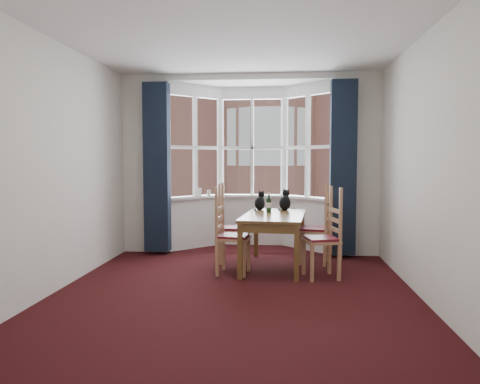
# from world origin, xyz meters

# --- Properties ---
(floor) EXTENTS (4.50, 4.50, 0.00)m
(floor) POSITION_xyz_m (0.00, 0.00, 0.00)
(floor) COLOR black
(floor) RESTS_ON ground
(ceiling) EXTENTS (4.50, 4.50, 0.00)m
(ceiling) POSITION_xyz_m (0.00, 0.00, 2.80)
(ceiling) COLOR white
(ceiling) RESTS_ON floor
(wall_left) EXTENTS (0.00, 4.50, 4.50)m
(wall_left) POSITION_xyz_m (-2.00, 0.00, 1.40)
(wall_left) COLOR silver
(wall_left) RESTS_ON floor
(wall_right) EXTENTS (0.00, 4.50, 4.50)m
(wall_right) POSITION_xyz_m (2.00, 0.00, 1.40)
(wall_right) COLOR silver
(wall_right) RESTS_ON floor
(wall_near) EXTENTS (4.00, 0.00, 4.00)m
(wall_near) POSITION_xyz_m (0.00, -2.25, 1.40)
(wall_near) COLOR silver
(wall_near) RESTS_ON floor
(wall_back_pier_left) EXTENTS (0.70, 0.12, 2.80)m
(wall_back_pier_left) POSITION_xyz_m (-1.65, 2.25, 1.40)
(wall_back_pier_left) COLOR silver
(wall_back_pier_left) RESTS_ON floor
(wall_back_pier_right) EXTENTS (0.70, 0.12, 2.80)m
(wall_back_pier_right) POSITION_xyz_m (1.65, 2.25, 1.40)
(wall_back_pier_right) COLOR silver
(wall_back_pier_right) RESTS_ON floor
(bay_window) EXTENTS (2.76, 0.94, 2.80)m
(bay_window) POSITION_xyz_m (0.00, 2.75, 1.40)
(bay_window) COLOR white
(bay_window) RESTS_ON floor
(curtain_left) EXTENTS (0.38, 0.22, 2.60)m
(curtain_left) POSITION_xyz_m (-1.42, 2.07, 1.35)
(curtain_left) COLOR #151F30
(curtain_left) RESTS_ON floor
(curtain_right) EXTENTS (0.38, 0.22, 2.60)m
(curtain_right) POSITION_xyz_m (1.42, 2.07, 1.35)
(curtain_right) COLOR #151F30
(curtain_right) RESTS_ON floor
(dining_table) EXTENTS (0.92, 1.55, 0.73)m
(dining_table) POSITION_xyz_m (0.41, 1.28, 0.65)
(dining_table) COLOR brown
(dining_table) RESTS_ON floor
(chair_left_near) EXTENTS (0.44, 0.46, 0.92)m
(chair_left_near) POSITION_xyz_m (-0.20, 0.89, 0.47)
(chair_left_near) COLOR #AB7A53
(chair_left_near) RESTS_ON floor
(chair_left_far) EXTENTS (0.41, 0.43, 0.92)m
(chair_left_far) POSITION_xyz_m (-0.27, 1.57, 0.47)
(chair_left_far) COLOR #AB7A53
(chair_left_far) RESTS_ON floor
(chair_right_near) EXTENTS (0.49, 0.50, 0.92)m
(chair_right_near) POSITION_xyz_m (1.09, 0.80, 0.47)
(chair_right_near) COLOR #AB7A53
(chair_right_near) RESTS_ON floor
(chair_right_far) EXTENTS (0.46, 0.48, 0.92)m
(chair_right_far) POSITION_xyz_m (1.06, 1.60, 0.47)
(chair_right_far) COLOR #AB7A53
(chair_right_far) RESTS_ON floor
(cat_left) EXTENTS (0.20, 0.24, 0.30)m
(cat_left) POSITION_xyz_m (0.19, 1.82, 0.85)
(cat_left) COLOR black
(cat_left) RESTS_ON dining_table
(cat_right) EXTENTS (0.21, 0.26, 0.32)m
(cat_right) POSITION_xyz_m (0.56, 1.82, 0.86)
(cat_right) COLOR black
(cat_right) RESTS_ON dining_table
(wine_bottle) EXTENTS (0.07, 0.07, 0.28)m
(wine_bottle) POSITION_xyz_m (0.33, 1.49, 0.85)
(wine_bottle) COLOR black
(wine_bottle) RESTS_ON dining_table
(candle_tall) EXTENTS (0.06, 0.06, 0.13)m
(candle_tall) POSITION_xyz_m (-0.85, 2.60, 0.94)
(candle_tall) COLOR white
(candle_tall) RESTS_ON bay_window
(candle_short) EXTENTS (0.06, 0.06, 0.10)m
(candle_short) POSITION_xyz_m (-0.70, 2.63, 0.92)
(candle_short) COLOR white
(candle_short) RESTS_ON bay_window
(street) EXTENTS (80.00, 80.00, 0.00)m
(street) POSITION_xyz_m (0.00, 32.25, -6.00)
(street) COLOR #333335
(street) RESTS_ON ground
(tenement_building) EXTENTS (18.40, 7.80, 15.20)m
(tenement_building) POSITION_xyz_m (0.00, 14.01, 1.60)
(tenement_building) COLOR #90594A
(tenement_building) RESTS_ON street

